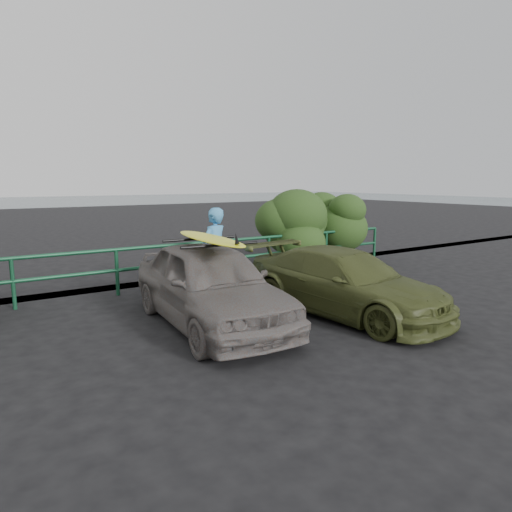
{
  "coord_description": "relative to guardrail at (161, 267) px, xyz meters",
  "views": [
    {
      "loc": [
        -3.78,
        -4.71,
        2.48
      ],
      "look_at": [
        0.84,
        2.34,
        1.07
      ],
      "focal_mm": 32.0,
      "sensor_mm": 36.0,
      "label": 1
    }
  ],
  "objects": [
    {
      "name": "surfboard",
      "position": [
        -0.26,
        -2.91,
        0.99
      ],
      "size": [
        0.71,
        2.54,
        0.07
      ],
      "primitive_type": "ellipsoid",
      "rotation": [
        0.0,
        0.0,
        -0.08
      ],
      "color": "yellow",
      "rests_on": "roof_rack"
    },
    {
      "name": "sedan",
      "position": [
        -0.26,
        -2.91,
        0.19
      ],
      "size": [
        2.0,
        4.3,
        1.43
      ],
      "primitive_type": "imported",
      "rotation": [
        0.0,
        0.0,
        -0.08
      ],
      "color": "#615A57",
      "rests_on": "ground"
    },
    {
      "name": "man",
      "position": [
        0.77,
        -1.13,
        0.43
      ],
      "size": [
        0.82,
        0.7,
        1.9
      ],
      "primitive_type": "imported",
      "rotation": [
        0.0,
        0.0,
        3.55
      ],
      "color": "#428FC6",
      "rests_on": "ground"
    },
    {
      "name": "guardrail",
      "position": [
        0.0,
        0.0,
        0.0
      ],
      "size": [
        14.0,
        0.08,
        1.04
      ],
      "primitive_type": null,
      "color": "#124128",
      "rests_on": "ground"
    },
    {
      "name": "roof_rack",
      "position": [
        -0.26,
        -2.91,
        0.93
      ],
      "size": [
        1.41,
        1.04,
        0.04
      ],
      "primitive_type": null,
      "rotation": [
        0.0,
        0.0,
        -0.08
      ],
      "color": "black",
      "rests_on": "sedan"
    },
    {
      "name": "olive_vehicle",
      "position": [
        2.13,
        -3.7,
        0.08
      ],
      "size": [
        2.21,
        4.33,
        1.2
      ],
      "primitive_type": "imported",
      "rotation": [
        0.0,
        0.0,
        0.13
      ],
      "color": "#404820",
      "rests_on": "ground"
    },
    {
      "name": "shrub_right",
      "position": [
        5.0,
        0.5,
        0.46
      ],
      "size": [
        3.2,
        2.4,
        1.96
      ],
      "primitive_type": null,
      "color": "#274218",
      "rests_on": "ground"
    },
    {
      "name": "ground",
      "position": [
        0.0,
        -5.0,
        -0.52
      ],
      "size": [
        80.0,
        80.0,
        0.0
      ],
      "primitive_type": "plane",
      "color": "black"
    }
  ]
}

